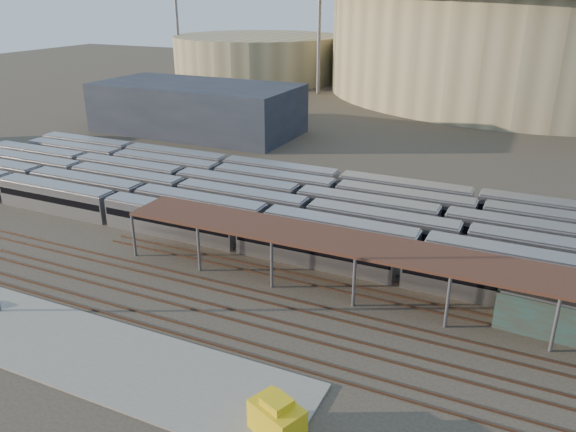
% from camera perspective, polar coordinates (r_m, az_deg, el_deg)
% --- Properties ---
extents(ground, '(420.00, 420.00, 0.00)m').
position_cam_1_polar(ground, '(60.22, -10.05, -5.87)').
color(ground, '#383026').
rests_on(ground, ground).
extents(apron, '(50.00, 9.00, 0.20)m').
position_cam_1_polar(apron, '(53.78, -23.82, -11.10)').
color(apron, gray).
rests_on(apron, ground).
extents(subway_trains, '(117.55, 23.90, 3.60)m').
position_cam_1_polar(subway_trains, '(72.09, 1.23, 0.82)').
color(subway_trains, '#AAAAAF').
rests_on(subway_trains, ground).
extents(inspection_shed, '(60.30, 6.00, 5.30)m').
position_cam_1_polar(inspection_shed, '(53.20, 12.16, -3.92)').
color(inspection_shed, slate).
rests_on(inspection_shed, ground).
extents(empty_tracks, '(170.00, 9.62, 0.18)m').
position_cam_1_polar(empty_tracks, '(56.70, -12.92, -7.87)').
color(empty_tracks, '#4C3323').
rests_on(empty_tracks, ground).
extents(stadium, '(124.00, 124.00, 32.50)m').
position_cam_1_polar(stadium, '(183.61, 23.88, 16.62)').
color(stadium, tan).
rests_on(stadium, ground).
extents(secondary_arena, '(56.00, 56.00, 14.00)m').
position_cam_1_polar(secondary_arena, '(196.96, -3.05, 15.83)').
color(secondary_arena, tan).
rests_on(secondary_arena, ground).
extents(service_building, '(42.00, 20.00, 10.00)m').
position_cam_1_polar(service_building, '(120.75, -9.22, 10.77)').
color(service_building, '#1E232D').
rests_on(service_building, ground).
extents(floodlight_0, '(4.00, 1.00, 38.40)m').
position_cam_1_polar(floodlight_0, '(165.21, 3.20, 19.41)').
color(floodlight_0, slate).
rests_on(floodlight_0, ground).
extents(floodlight_1, '(4.00, 1.00, 38.40)m').
position_cam_1_polar(floodlight_1, '(200.64, -11.27, 19.48)').
color(floodlight_1, slate).
rests_on(floodlight_1, ground).
extents(floodlight_3, '(4.00, 1.00, 38.40)m').
position_cam_1_polar(floodlight_3, '(207.48, 14.16, 19.33)').
color(floodlight_3, slate).
rests_on(floodlight_3, ground).
extents(yellow_equipment, '(4.19, 3.47, 2.25)m').
position_cam_1_polar(yellow_equipment, '(39.56, -1.12, -19.94)').
color(yellow_equipment, gold).
rests_on(yellow_equipment, apron).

